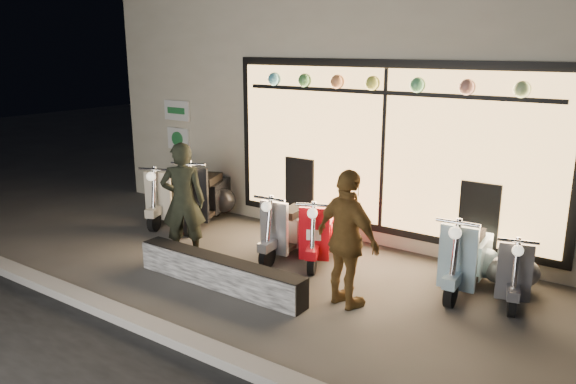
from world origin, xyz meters
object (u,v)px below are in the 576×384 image
object	(u,v)px
scooter_red	(319,232)
graffiti_barrier	(220,272)
man	(183,201)
woman	(347,240)
scooter_silver	(292,228)

from	to	relation	value
scooter_red	graffiti_barrier	bearing A→B (deg)	-130.25
scooter_red	man	xyz separation A→B (m)	(-1.60, -1.18, 0.49)
graffiti_barrier	woman	size ratio (longest dim) A/B	1.54
scooter_silver	man	size ratio (longest dim) A/B	0.78
scooter_silver	scooter_red	size ratio (longest dim) A/B	1.05
scooter_red	woman	bearing A→B (deg)	-70.62
scooter_silver	woman	xyz separation A→B (m)	(1.58, -1.12, 0.45)
scooter_silver	graffiti_barrier	bearing A→B (deg)	-96.67
graffiti_barrier	man	world-z (taller)	man
graffiti_barrier	scooter_red	distance (m)	1.75
graffiti_barrier	scooter_silver	size ratio (longest dim) A/B	1.90
scooter_silver	scooter_red	xyz separation A→B (m)	(0.44, 0.08, -0.01)
scooter_red	man	distance (m)	2.05
graffiti_barrier	scooter_red	size ratio (longest dim) A/B	1.99
scooter_silver	man	bearing A→B (deg)	-141.63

